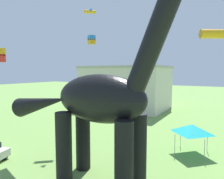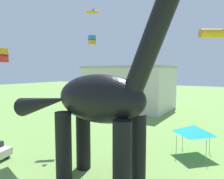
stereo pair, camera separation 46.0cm
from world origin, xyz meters
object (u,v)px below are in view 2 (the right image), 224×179
at_px(dinosaur_sculpture, 99,98).
at_px(kite_mid_center, 218,33).
at_px(kite_drifting, 1,55).
at_px(kite_mid_right, 92,12).
at_px(kite_far_right, 92,40).
at_px(festival_canopy_tent, 194,129).

distance_m(dinosaur_sculpture, kite_mid_center, 8.87).
height_order(dinosaur_sculpture, kite_drifting, dinosaur_sculpture).
bearing_deg(kite_mid_right, dinosaur_sculpture, -51.60).
distance_m(kite_mid_right, kite_far_right, 12.35).
xyz_separation_m(kite_drifting, kite_far_right, (10.39, 1.73, 0.98)).
height_order(festival_canopy_tent, kite_drifting, kite_drifting).
bearing_deg(kite_drifting, kite_mid_center, 5.35).
xyz_separation_m(festival_canopy_tent, kite_mid_right, (-13.67, 1.58, 13.85)).
distance_m(dinosaur_sculpture, kite_drifting, 12.93).
xyz_separation_m(kite_mid_right, kite_drifting, (-3.80, -10.66, -6.42)).
xyz_separation_m(dinosaur_sculpture, kite_mid_center, (7.47, 2.06, 4.31)).
bearing_deg(kite_mid_center, kite_far_right, -179.21).
bearing_deg(kite_mid_center, festival_canopy_tent, 108.42).
distance_m(kite_drifting, kite_mid_center, 19.98).
bearing_deg(kite_far_right, kite_drifting, -170.55).
distance_m(kite_drifting, kite_far_right, 10.58).
distance_m(dinosaur_sculpture, festival_canopy_tent, 11.24).
xyz_separation_m(festival_canopy_tent, kite_drifting, (-17.48, -9.08, 7.43)).
relative_size(kite_drifting, kite_mid_center, 0.67).
bearing_deg(kite_mid_center, dinosaur_sculpture, -164.58).
relative_size(kite_drifting, kite_far_right, 1.96).
relative_size(festival_canopy_tent, kite_far_right, 4.37).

